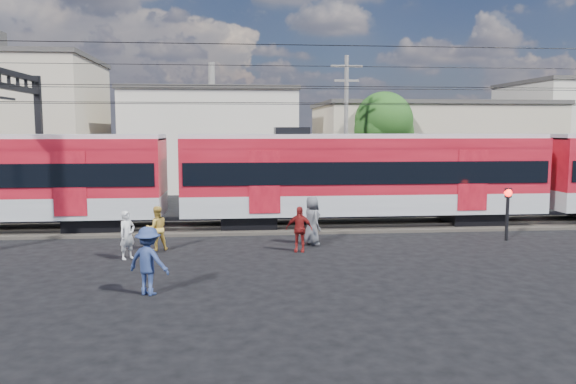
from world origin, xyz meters
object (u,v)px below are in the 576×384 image
at_px(pedestrian_c, 148,261).
at_px(commuter_train, 367,174).
at_px(crossing_signal, 508,204).
at_px(pedestrian_a, 127,235).

bearing_deg(pedestrian_c, commuter_train, -103.62).
xyz_separation_m(commuter_train, pedestrian_c, (-8.23, -9.73, -1.49)).
height_order(commuter_train, pedestrian_c, commuter_train).
xyz_separation_m(commuter_train, crossing_signal, (4.79, -3.64, -0.95)).
height_order(commuter_train, pedestrian_a, commuter_train).
bearing_deg(pedestrian_a, pedestrian_c, -119.86).
bearing_deg(pedestrian_a, commuter_train, -17.65).
distance_m(commuter_train, pedestrian_c, 12.83).
distance_m(pedestrian_a, crossing_signal, 14.49).
bearing_deg(crossing_signal, pedestrian_a, -172.77).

